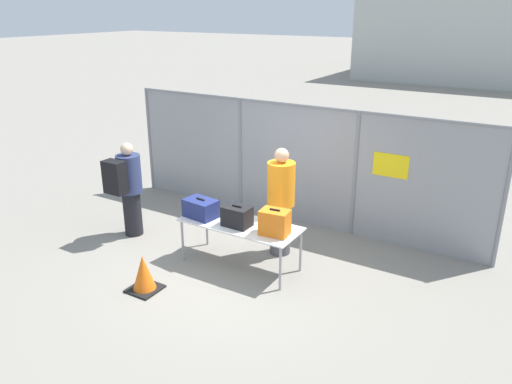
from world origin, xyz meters
name	(u,v)px	position (x,y,z in m)	size (l,w,h in m)	color
ground_plane	(236,263)	(0.00, 0.00, 0.00)	(120.00, 120.00, 0.00)	gray
fence_section	(295,162)	(0.01, 2.01, 1.19)	(7.23, 0.07, 2.27)	gray
inspection_table	(240,227)	(0.10, -0.03, 0.68)	(1.92, 0.78, 0.73)	silver
suitcase_navy	(201,208)	(-0.58, -0.12, 0.88)	(0.56, 0.41, 0.31)	navy
suitcase_black	(237,216)	(0.11, -0.12, 0.89)	(0.43, 0.30, 0.34)	black
suitcase_orange	(275,222)	(0.75, -0.09, 0.92)	(0.45, 0.33, 0.41)	orange
traveler_hooded	(128,186)	(-2.20, -0.09, 0.94)	(0.42, 0.66, 1.71)	black
security_worker_near	(281,200)	(0.43, 0.70, 0.94)	(0.45, 0.45, 1.82)	#4C4C51
utility_trailer	(408,183)	(1.59, 4.24, 0.38)	(3.94, 2.14, 0.64)	#B2B2B7
distant_hangar	(495,32)	(0.26, 26.63, 2.53)	(13.07, 10.60, 5.05)	#B2B7B2
traffic_cone	(144,274)	(-0.70, -1.38, 0.26)	(0.44, 0.44, 0.55)	black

